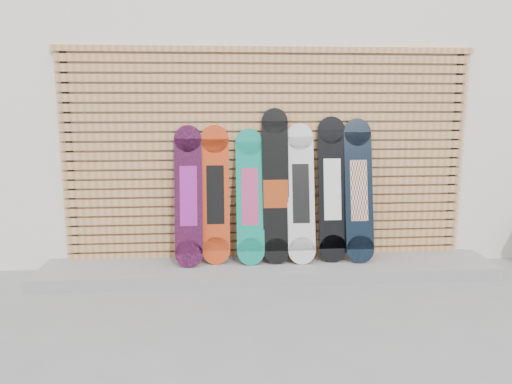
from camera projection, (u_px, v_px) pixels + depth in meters
ground at (294, 300)px, 4.47m from camera, size 80.00×80.00×0.00m
building at (294, 98)px, 7.62m from camera, size 12.00×5.00×3.60m
concrete_step at (270, 269)px, 5.12m from camera, size 4.60×0.70×0.12m
slat_wall at (268, 154)px, 5.20m from camera, size 4.26×0.08×2.29m
snowboard_0 at (188, 196)px, 5.00m from camera, size 0.28×0.36×1.40m
snowboard_1 at (215, 195)px, 5.06m from camera, size 0.29×0.28×1.40m
snowboard_2 at (250, 197)px, 5.07m from camera, size 0.28×0.33×1.36m
snowboard_3 at (276, 187)px, 5.07m from camera, size 0.27×0.32×1.57m
snowboard_4 at (301, 194)px, 5.09m from camera, size 0.28×0.35×1.41m
snowboard_5 at (332, 189)px, 5.13m from camera, size 0.29×0.31×1.48m
snowboard_6 at (359, 190)px, 5.13m from camera, size 0.29×0.36×1.46m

